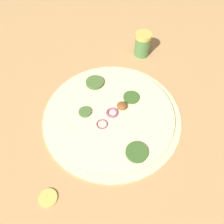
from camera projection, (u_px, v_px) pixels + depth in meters
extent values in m
plane|color=tan|center=(112.00, 116.00, 0.56)|extent=(3.00, 3.00, 0.00)
cylinder|color=beige|center=(112.00, 115.00, 0.56)|extent=(0.35, 0.35, 0.01)
cylinder|color=beige|center=(112.00, 114.00, 0.56)|extent=(0.32, 0.32, 0.00)
torus|color=#A34C70|center=(112.00, 112.00, 0.55)|extent=(0.03, 0.03, 0.01)
cylinder|color=#47662D|center=(85.00, 112.00, 0.55)|extent=(0.03, 0.03, 0.00)
ellipsoid|color=brown|center=(122.00, 106.00, 0.56)|extent=(0.03, 0.03, 0.01)
cylinder|color=#47662D|center=(95.00, 82.00, 0.61)|extent=(0.05, 0.05, 0.01)
torus|color=#934266|center=(103.00, 125.00, 0.53)|extent=(0.03, 0.03, 0.00)
cylinder|color=#385B23|center=(131.00, 97.00, 0.58)|extent=(0.04, 0.04, 0.00)
cylinder|color=#385B23|center=(137.00, 152.00, 0.49)|extent=(0.05, 0.05, 0.01)
cylinder|color=#4C7F42|center=(142.00, 46.00, 0.67)|extent=(0.05, 0.05, 0.06)
cylinder|color=gold|center=(144.00, 36.00, 0.64)|extent=(0.05, 0.05, 0.01)
cylinder|color=gold|center=(48.00, 198.00, 0.45)|extent=(0.04, 0.04, 0.01)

